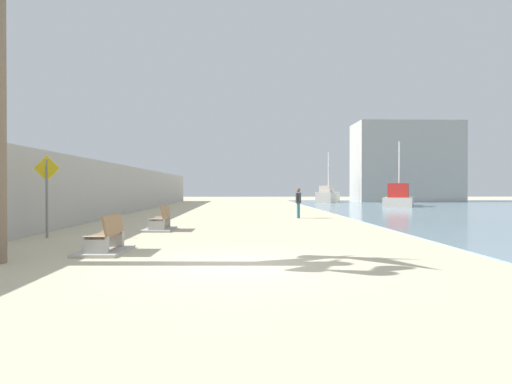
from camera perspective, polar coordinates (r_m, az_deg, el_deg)
name	(u,v)px	position (r m, az deg, el deg)	size (l,w,h in m)	color
ground_plane	(239,216)	(28.48, -2.01, -2.85)	(120.00, 120.00, 0.00)	beige
seawall	(111,190)	(29.44, -16.78, 0.22)	(0.80, 64.00, 3.06)	#ADAAA3
bench_near	(106,244)	(13.08, -17.34, -5.83)	(1.13, 2.12, 0.98)	#ADAAA3
bench_far	(160,224)	(19.35, -11.22, -3.76)	(1.11, 2.11, 0.98)	#ADAAA3
person_walking	(298,201)	(26.53, 5.02, -1.03)	(0.33, 0.46, 1.65)	teal
boat_outer	(399,198)	(44.16, 16.50, -0.68)	(4.46, 6.71, 5.75)	beige
boat_far_right	(328,196)	(55.07, 8.47, -0.42)	(3.68, 6.14, 5.66)	beige
pedestrian_sign	(47,187)	(17.49, -23.46, 0.57)	(0.85, 0.08, 2.74)	slate
harbor_building	(406,163)	(59.75, 17.26, 3.34)	(12.00, 6.00, 9.28)	#9E9E99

